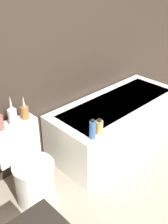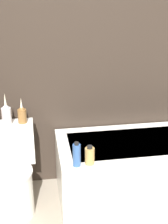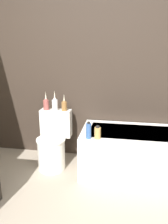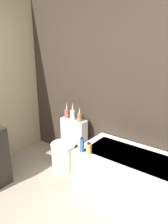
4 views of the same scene
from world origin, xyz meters
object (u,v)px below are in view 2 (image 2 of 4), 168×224
(vase_bronze, at_px, (22,114))
(shampoo_bottle_short, at_px, (90,156))
(vase_silver, at_px, (6,114))
(bathtub, at_px, (151,168))
(shampoo_bottle_tall, at_px, (77,155))
(toilet, at_px, (11,176))

(vase_bronze, height_order, shampoo_bottle_short, vase_bronze)
(vase_bronze, bearing_deg, shampoo_bottle_short, -41.93)
(vase_silver, height_order, shampoo_bottle_short, vase_silver)
(vase_silver, height_order, vase_bronze, vase_silver)
(vase_silver, bearing_deg, bathtub, -7.21)
(shampoo_bottle_tall, xyz_separation_m, shampoo_bottle_short, (0.10, 0.01, -0.02))
(vase_bronze, distance_m, shampoo_bottle_short, 0.70)
(vase_silver, bearing_deg, vase_bronze, 3.51)
(shampoo_bottle_short, bearing_deg, vase_silver, 144.82)
(shampoo_bottle_tall, bearing_deg, shampoo_bottle_short, 6.48)
(bathtub, bearing_deg, shampoo_bottle_tall, -157.68)
(toilet, bearing_deg, vase_silver, 90.00)
(vase_bronze, xyz_separation_m, shampoo_bottle_short, (0.50, -0.45, -0.18))
(toilet, xyz_separation_m, shampoo_bottle_tall, (0.52, -0.30, 0.33))
(vase_silver, bearing_deg, shampoo_bottle_short, -35.18)
(vase_silver, relative_size, shampoo_bottle_short, 1.78)
(bathtub, distance_m, shampoo_bottle_short, 0.76)
(vase_bronze, bearing_deg, shampoo_bottle_tall, -49.08)
(toilet, bearing_deg, shampoo_bottle_tall, -29.57)
(bathtub, bearing_deg, vase_bronze, 171.60)
(shampoo_bottle_tall, bearing_deg, vase_silver, 139.24)
(bathtub, relative_size, vase_bronze, 7.47)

